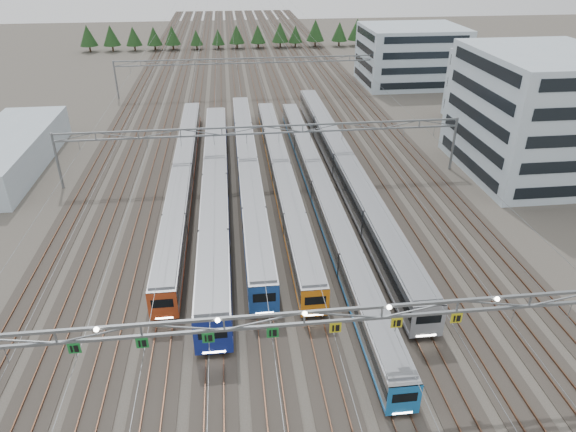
{
  "coord_description": "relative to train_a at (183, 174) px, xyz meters",
  "views": [
    {
      "loc": [
        -4.4,
        -27.77,
        30.84
      ],
      "look_at": [
        1.41,
        21.85,
        3.5
      ],
      "focal_mm": 32.0,
      "sensor_mm": 36.0,
      "label": 1
    }
  ],
  "objects": [
    {
      "name": "gantry_near",
      "position": [
        11.2,
        -38.4,
        5.1
      ],
      "size": [
        56.36,
        0.61,
        8.08
      ],
      "color": "slate",
      "rests_on": "ground"
    },
    {
      "name": "train_f",
      "position": [
        22.5,
        -0.08,
        0.21
      ],
      "size": [
        2.98,
        68.18,
        3.89
      ],
      "color": "black",
      "rests_on": "ground"
    },
    {
      "name": "train_c",
      "position": [
        9.0,
        0.78,
        0.1
      ],
      "size": [
        2.81,
        60.63,
        3.66
      ],
      "color": "black",
      "rests_on": "ground"
    },
    {
      "name": "train_d",
      "position": [
        13.5,
        -1.4,
        -0.02
      ],
      "size": [
        2.63,
        57.77,
        3.42
      ],
      "color": "black",
      "rests_on": "ground"
    },
    {
      "name": "depot_bldg_mid",
      "position": [
        55.43,
        20.72,
        4.26
      ],
      "size": [
        14.0,
        16.0,
        12.48
      ],
      "primitive_type": "cube",
      "color": "#ABBECC",
      "rests_on": "ground"
    },
    {
      "name": "track_bed",
      "position": [
        11.25,
        61.71,
        -0.49
      ],
      "size": [
        54.0,
        260.0,
        5.42
      ],
      "color": "#2D2823",
      "rests_on": "ground"
    },
    {
      "name": "depot_bldg_north",
      "position": [
        49.34,
        52.07,
        4.49
      ],
      "size": [
        22.0,
        18.0,
        12.95
      ],
      "primitive_type": "cube",
      "color": "#ABBECC",
      "rests_on": "ground"
    },
    {
      "name": "gantry_mid",
      "position": [
        11.25,
        1.71,
        4.4
      ],
      "size": [
        56.36,
        0.36,
        8.0
      ],
      "color": "slate",
      "rests_on": "ground"
    },
    {
      "name": "depot_bldg_south",
      "position": [
        50.03,
        -0.1,
        6.67
      ],
      "size": [
        18.0,
        22.0,
        17.3
      ],
      "primitive_type": "cube",
      "color": "#ABBECC",
      "rests_on": "ground"
    },
    {
      "name": "treeline",
      "position": [
        7.2,
        99.56,
        2.25
      ],
      "size": [
        87.5,
        5.6,
        7.02
      ],
      "color": "#332114",
      "rests_on": "ground"
    },
    {
      "name": "west_shed",
      "position": [
        -26.25,
        9.92,
        0.5
      ],
      "size": [
        10.0,
        30.0,
        4.96
      ],
      "primitive_type": "cube",
      "color": "#ABBECC",
      "rests_on": "ground"
    },
    {
      "name": "train_b",
      "position": [
        4.5,
        -5.45,
        0.35
      ],
      "size": [
        3.19,
        57.31,
        4.17
      ],
      "color": "black",
      "rests_on": "ground"
    },
    {
      "name": "train_a",
      "position": [
        0.0,
        0.0,
        0.0
      ],
      "size": [
        2.66,
        58.31,
        3.47
      ],
      "color": "black",
      "rests_on": "ground"
    },
    {
      "name": "gantry_far",
      "position": [
        11.25,
        46.71,
        4.4
      ],
      "size": [
        56.36,
        0.36,
        8.0
      ],
      "color": "slate",
      "rests_on": "ground"
    },
    {
      "name": "train_e",
      "position": [
        18.0,
        -7.35,
        -0.09
      ],
      "size": [
        2.53,
        68.77,
        3.28
      ],
      "color": "black",
      "rests_on": "ground"
    },
    {
      "name": "ground",
      "position": [
        11.25,
        -38.29,
        -1.98
      ],
      "size": [
        400.0,
        400.0,
        0.0
      ],
      "primitive_type": "plane",
      "color": "#47423A",
      "rests_on": "ground"
    }
  ]
}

